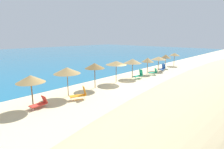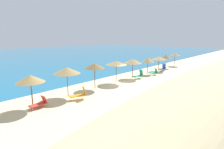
{
  "view_description": "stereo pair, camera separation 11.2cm",
  "coord_description": "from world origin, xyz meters",
  "views": [
    {
      "loc": [
        -16.59,
        -12.46,
        5.86
      ],
      "look_at": [
        -0.3,
        2.57,
        1.07
      ],
      "focal_mm": 28.29,
      "sensor_mm": 36.0,
      "label": 1
    },
    {
      "loc": [
        -16.51,
        -12.55,
        5.86
      ],
      "look_at": [
        -0.3,
        2.57,
        1.07
      ],
      "focal_mm": 28.29,
      "sensor_mm": 36.0,
      "label": 2
    }
  ],
  "objects": [
    {
      "name": "beach_umbrella_7",
      "position": [
        7.51,
        2.11,
        2.25
      ],
      "size": [
        1.94,
        1.94,
        2.6
      ],
      "color": "brown",
      "rests_on": "ground_plane"
    },
    {
      "name": "dune_ridge",
      "position": [
        1.87,
        -8.97,
        1.54
      ],
      "size": [
        44.83,
        7.81,
        3.09
      ],
      "primitive_type": "ellipsoid",
      "rotation": [
        0.0,
        0.0,
        0.02
      ],
      "color": "#C9B586",
      "rests_on": "ground_plane"
    },
    {
      "name": "lounge_chair_0",
      "position": [
        3.99,
        1.36,
        0.51
      ],
      "size": [
        1.69,
        0.78,
        1.25
      ],
      "rotation": [
        0.0,
        0.0,
        1.44
      ],
      "color": "#199972",
      "rests_on": "ground_plane"
    },
    {
      "name": "lounge_chair_4",
      "position": [
        11.69,
        1.59,
        0.45
      ],
      "size": [
        1.66,
        0.78,
        1.19
      ],
      "rotation": [
        0.0,
        0.0,
        1.69
      ],
      "color": "blue",
      "rests_on": "ground_plane"
    },
    {
      "name": "beach_umbrella_3",
      "position": [
        -7.16,
        2.22,
        2.61
      ],
      "size": [
        2.62,
        2.62,
        2.92
      ],
      "color": "brown",
      "rests_on": "ground_plane"
    },
    {
      "name": "ground_plane",
      "position": [
        0.0,
        0.0,
        0.0
      ],
      "size": [
        160.0,
        160.0,
        0.0
      ],
      "primitive_type": "plane",
      "color": "beige"
    },
    {
      "name": "beach_umbrella_2",
      "position": [
        -10.82,
        1.93,
        2.46
      ],
      "size": [
        2.32,
        2.32,
        2.78
      ],
      "color": "brown",
      "rests_on": "ground_plane"
    },
    {
      "name": "beach_umbrella_10",
      "position": [
        18.29,
        2.45,
        2.31
      ],
      "size": [
        2.07,
        2.07,
        2.6
      ],
      "color": "brown",
      "rests_on": "ground_plane"
    },
    {
      "name": "lounge_chair_2",
      "position": [
        -6.93,
        0.61,
        0.51
      ],
      "size": [
        1.64,
        1.15,
        1.23
      ],
      "rotation": [
        0.0,
        0.0,
        1.15
      ],
      "color": "orange",
      "rests_on": "ground_plane"
    },
    {
      "name": "beach_umbrella_9",
      "position": [
        14.66,
        2.58,
        2.2
      ],
      "size": [
        1.92,
        1.92,
        2.55
      ],
      "color": "brown",
      "rests_on": "ground_plane"
    },
    {
      "name": "beach_umbrella_8",
      "position": [
        11.09,
        2.12,
        2.2
      ],
      "size": [
        2.5,
        2.5,
        2.47
      ],
      "color": "brown",
      "rests_on": "ground_plane"
    },
    {
      "name": "beach_umbrella_4",
      "position": [
        -3.4,
        2.39,
        2.6
      ],
      "size": [
        2.27,
        2.27,
        2.91
      ],
      "color": "brown",
      "rests_on": "ground_plane"
    },
    {
      "name": "beach_umbrella_6",
      "position": [
        3.62,
        2.21,
        2.44
      ],
      "size": [
        2.51,
        2.51,
        2.77
      ],
      "color": "brown",
      "rests_on": "ground_plane"
    },
    {
      "name": "lounge_chair_1",
      "position": [
        7.65,
        1.08,
        0.43
      ],
      "size": [
        1.39,
        1.2,
        1.0
      ],
      "rotation": [
        0.0,
        0.0,
        0.98
      ],
      "color": "#199972",
      "rests_on": "ground_plane"
    },
    {
      "name": "lounge_chair_3",
      "position": [
        -10.44,
        1.48,
        0.37
      ],
      "size": [
        1.44,
        0.73,
        0.92
      ],
      "rotation": [
        0.0,
        0.0,
        1.62
      ],
      "color": "red",
      "rests_on": "ground_plane"
    },
    {
      "name": "sea_water",
      "position": [
        0.0,
        43.4,
        0.0
      ],
      "size": [
        160.0,
        76.33,
        0.01
      ],
      "primitive_type": "cube",
      "color": "#1E6B93",
      "rests_on": "ground_plane"
    },
    {
      "name": "beach_umbrella_5",
      "position": [
        0.16,
        2.26,
        2.55
      ],
      "size": [
        2.69,
        2.69,
        2.8
      ],
      "color": "brown",
      "rests_on": "ground_plane"
    }
  ]
}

